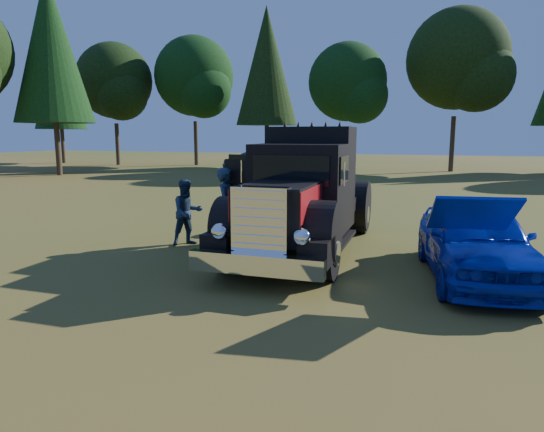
{
  "coord_description": "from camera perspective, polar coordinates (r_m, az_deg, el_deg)",
  "views": [
    {
      "loc": [
        2.37,
        -9.49,
        2.83
      ],
      "look_at": [
        -0.74,
        0.16,
        1.11
      ],
      "focal_mm": 32.0,
      "sensor_mm": 36.0,
      "label": 1
    }
  ],
  "objects": [
    {
      "name": "spectator_far",
      "position": [
        12.58,
        -9.94,
        0.42
      ],
      "size": [
        1.02,
        1.04,
        1.69
      ],
      "primitive_type": "imported",
      "rotation": [
        0.0,
        0.0,
        0.86
      ],
      "color": "#1A213D",
      "rests_on": "ground"
    },
    {
      "name": "ground",
      "position": [
        10.18,
        3.73,
        -6.5
      ],
      "size": [
        120.0,
        120.0,
        0.0
      ],
      "primitive_type": "plane",
      "color": "#395519",
      "rests_on": "ground"
    },
    {
      "name": "distant_teal_car",
      "position": [
        38.84,
        -2.54,
        6.49
      ],
      "size": [
        3.84,
        4.28,
        1.41
      ],
      "primitive_type": "imported",
      "rotation": [
        0.0,
        0.0,
        -0.67
      ],
      "color": "#09313A",
      "rests_on": "ground"
    },
    {
      "name": "treeline",
      "position": [
        37.62,
        11.63,
        16.84
      ],
      "size": [
        72.1,
        24.04,
        13.84
      ],
      "color": "#2D2116",
      "rests_on": "ground"
    },
    {
      "name": "diamond_t_truck",
      "position": [
        11.58,
        3.58,
        1.94
      ],
      "size": [
        3.34,
        7.16,
        3.0
      ],
      "color": "black",
      "rests_on": "ground"
    },
    {
      "name": "hotrod_coupe",
      "position": [
        10.27,
        22.8,
        -2.63
      ],
      "size": [
        2.42,
        4.75,
        1.89
      ],
      "color": "#0831B7",
      "rests_on": "ground"
    },
    {
      "name": "spectator_near",
      "position": [
        12.19,
        -5.31,
        0.98
      ],
      "size": [
        0.59,
        0.8,
        2.0
      ],
      "primitive_type": "imported",
      "rotation": [
        0.0,
        0.0,
        1.74
      ],
      "color": "#1F274A",
      "rests_on": "ground"
    }
  ]
}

